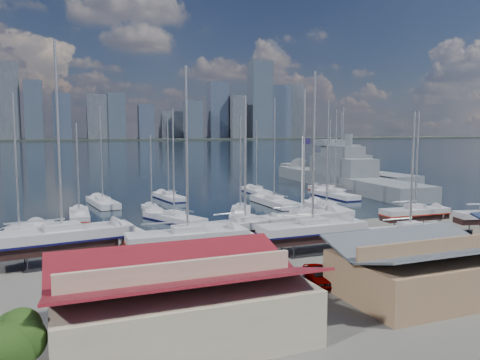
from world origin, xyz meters
name	(u,v)px	position (x,y,z in m)	size (l,w,h in m)	color
ground	(311,245)	(0.00, -10.00, 0.00)	(1400.00, 1400.00, 0.00)	#605E59
water	(91,148)	(0.00, 300.00, -0.15)	(1400.00, 600.00, 0.40)	#19273A
far_shore	(76,140)	(0.00, 560.00, 1.10)	(1400.00, 80.00, 2.20)	#2D332D
skyline	(68,108)	(-7.83, 553.76, 39.09)	(639.14, 43.80, 107.69)	#475166
shed_red	(181,297)	(-18.00, -26.00, 2.32)	(14.70, 9.45, 4.51)	#BFB293
shed_grey	(425,266)	(0.00, -26.00, 2.15)	(12.60, 8.40, 4.17)	#8C6B4C
sailboat_cradle_0	(62,239)	(-24.09, -7.68, 2.26)	(12.65, 5.01, 19.59)	#2D2D33
sailboat_cradle_1	(188,240)	(-13.67, -11.70, 2.14)	(10.91, 3.24, 17.43)	#2D2D33
sailboat_cradle_2	(245,227)	(-6.57, -7.90, 2.04)	(9.61, 3.74, 15.34)	#2D2D33
sailboat_cradle_3	(312,231)	(-1.45, -12.63, 2.14)	(10.88, 3.09, 17.44)	#2D2D33
sailboat_cradle_4	(303,220)	(0.61, -7.11, 2.09)	(10.30, 4.01, 16.35)	#2D2D33
sailboat_cradle_5	(410,233)	(7.42, -16.07, 1.95)	(8.43, 2.76, 13.64)	#2D2D33
sailboat_cradle_6	(415,213)	(15.56, -7.72, 1.98)	(8.81, 2.80, 14.23)	#2D2D33
sailboat_moored_0	(20,236)	(-28.38, 4.30, 0.31)	(7.24, 11.46, 16.64)	black
sailboat_moored_1	(79,215)	(-21.63, 15.24, 0.31)	(2.77, 9.10, 13.51)	black
sailboat_moored_2	(103,204)	(-17.69, 24.45, 0.32)	(4.51, 11.22, 16.47)	black
sailboat_moored_3	(174,220)	(-10.27, 7.51, 0.31)	(6.81, 10.55, 15.35)	black
sailboat_moored_4	(152,211)	(-11.66, 15.45, 0.33)	(2.65, 7.94, 11.81)	black
sailboat_moored_5	(169,198)	(-6.41, 27.44, 0.31)	(4.21, 10.08, 14.61)	black
sailboat_moored_6	(240,215)	(-0.87, 7.74, 0.31)	(6.40, 10.02, 14.57)	black
sailboat_moored_7	(274,203)	(7.77, 15.02, 0.32)	(3.47, 11.80, 17.74)	black
sailboat_moored_8	(256,192)	(10.80, 28.98, 0.31)	(3.22, 9.86, 14.55)	black
sailboat_moored_9	(326,210)	(12.34, 6.79, 0.32)	(4.33, 11.49, 16.94)	black
sailboat_moored_10	(335,196)	(21.46, 18.64, 0.31)	(3.63, 11.08, 16.34)	black
sailboat_moored_11	(329,190)	(24.86, 25.92, 0.31)	(4.14, 10.08, 14.64)	black
naval_ship_east	(342,179)	(31.70, 31.81, 1.67)	(11.49, 50.59, 18.51)	slate
naval_ship_west	(340,172)	(41.33, 46.75, 1.66)	(10.21, 46.97, 18.20)	slate
car_a	(319,275)	(-5.80, -21.10, 0.74)	(1.74, 4.33, 1.47)	gray
car_b	(254,273)	(-10.23, -18.71, 0.69)	(1.46, 4.19, 1.38)	gray
car_c	(434,257)	(6.37, -20.34, 0.73)	(2.41, 5.23, 1.45)	gray
car_d	(391,259)	(2.63, -19.24, 0.66)	(1.85, 4.54, 1.32)	gray
tree	(14,340)	(-26.43, -29.42, 2.62)	(2.84, 2.84, 4.06)	#332319
flagpole	(303,181)	(0.48, -7.16, 6.46)	(1.00, 0.12, 11.29)	white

